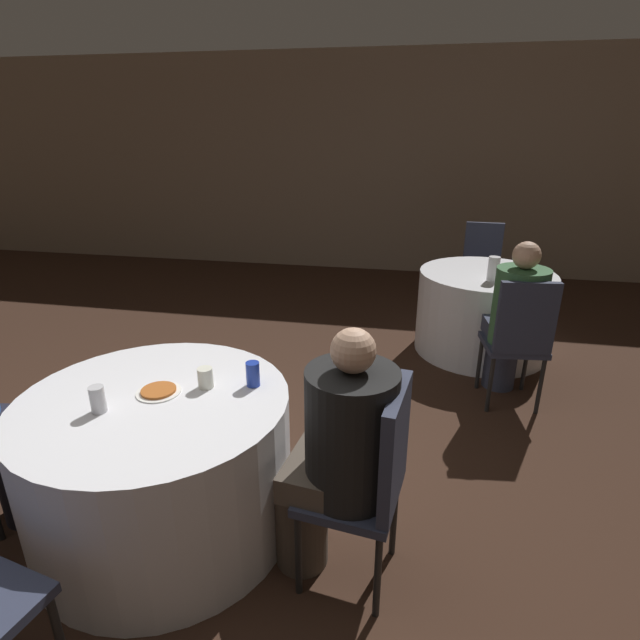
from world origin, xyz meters
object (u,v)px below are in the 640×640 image
object	(u,v)px
chair_near_east	(373,473)
chair_far_south	(520,334)
soda_can_silver	(98,399)
soda_can_blue	(253,374)
table_near	(161,463)
chair_far_north	(482,262)
table_far	(483,312)
person_black_shirt	(336,455)
bottle_far	(493,269)
pizza_plate_near	(159,391)
person_green_jacket	(514,320)

from	to	relation	value
chair_near_east	chair_far_south	distance (m)	1.86
soda_can_silver	soda_can_blue	world-z (taller)	same
table_near	chair_far_north	distance (m)	3.94
table_near	soda_can_blue	xyz separation A→B (m)	(0.42, 0.21, 0.42)
table_far	chair_far_south	size ratio (longest dim) A/B	1.19
table_far	person_black_shirt	bearing A→B (deg)	-108.60
table_far	chair_far_north	bearing A→B (deg)	86.39
soda_can_silver	table_far	bearing A→B (deg)	53.87
person_black_shirt	soda_can_blue	distance (m)	0.59
chair_near_east	table_near	bearing A→B (deg)	90.00
table_far	bottle_far	xyz separation A→B (m)	(0.00, -0.25, 0.46)
pizza_plate_near	chair_far_south	bearing A→B (deg)	37.86
person_green_jacket	bottle_far	world-z (taller)	person_green_jacket
table_far	pizza_plate_near	xyz separation A→B (m)	(-1.76, -2.44, 0.37)
person_green_jacket	table_far	bearing A→B (deg)	90.00
person_black_shirt	pizza_plate_near	size ratio (longest dim) A/B	5.73
person_green_jacket	pizza_plate_near	size ratio (longest dim) A/B	5.69
chair_far_south	person_black_shirt	world-z (taller)	person_black_shirt
chair_near_east	person_black_shirt	xyz separation A→B (m)	(-0.16, 0.02, 0.05)
chair_far_south	person_green_jacket	xyz separation A→B (m)	(-0.02, 0.16, 0.04)
soda_can_blue	chair_far_north	bearing A→B (deg)	66.78
table_far	chair_far_south	bearing A→B (deg)	-83.27
pizza_plate_near	bottle_far	distance (m)	2.81
soda_can_blue	pizza_plate_near	bearing A→B (deg)	-159.88
table_far	person_green_jacket	bearing A→B (deg)	-83.27
chair_far_north	soda_can_blue	distance (m)	3.57
table_far	soda_can_silver	size ratio (longest dim) A/B	9.37
chair_near_east	bottle_far	size ratio (longest dim) A/B	4.80
person_black_shirt	chair_far_south	bearing A→B (deg)	-23.65
soda_can_silver	soda_can_blue	bearing A→B (deg)	31.26
chair_far_south	bottle_far	distance (m)	0.78
soda_can_blue	bottle_far	distance (m)	2.44
person_black_shirt	person_green_jacket	xyz separation A→B (m)	(0.98, 1.79, -0.01)
person_black_shirt	person_green_jacket	distance (m)	2.04
person_black_shirt	soda_can_silver	world-z (taller)	person_black_shirt
chair_far_south	soda_can_silver	distance (m)	2.65
table_near	soda_can_blue	bearing A→B (deg)	26.39
table_near	chair_far_north	size ratio (longest dim) A/B	1.31
pizza_plate_near	person_black_shirt	bearing A→B (deg)	-11.31
chair_near_east	pizza_plate_near	xyz separation A→B (m)	(-1.04, 0.20, 0.16)
table_far	person_black_shirt	world-z (taller)	person_black_shirt
chair_near_east	person_green_jacket	distance (m)	1.99
table_near	table_far	distance (m)	3.06
person_black_shirt	soda_can_silver	size ratio (longest dim) A/B	9.79
person_black_shirt	soda_can_silver	distance (m)	1.06
chair_far_north	person_green_jacket	distance (m)	1.81
person_green_jacket	soda_can_silver	bearing A→B (deg)	-144.77
chair_far_north	person_black_shirt	size ratio (longest dim) A/B	0.81
chair_near_east	bottle_far	bearing A→B (deg)	-9.18
person_black_shirt	table_near	bearing A→B (deg)	90.00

